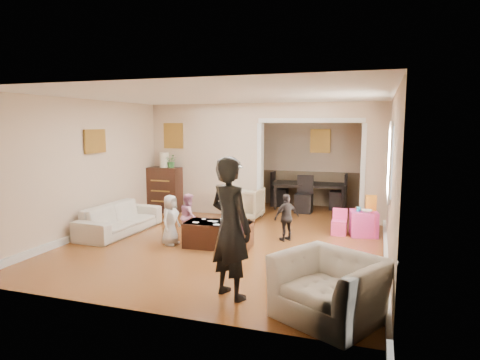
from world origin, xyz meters
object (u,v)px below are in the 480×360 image
(coffee_table, at_px, (218,235))
(coffee_cup, at_px, (223,221))
(armchair_front, at_px, (330,288))
(cyan_cup, at_px, (359,209))
(child_kneel_b, at_px, (189,216))
(child_toddler, at_px, (287,217))
(child_kneel_a, at_px, (170,220))
(table_lamp, at_px, (164,160))
(play_table, at_px, (364,223))
(adult_person, at_px, (230,228))
(dresser, at_px, (165,190))
(dining_table, at_px, (308,195))
(armchair_back, at_px, (244,203))
(sofa, at_px, (120,219))

(coffee_table, xyz_separation_m, coffee_cup, (0.10, -0.05, 0.26))
(armchair_front, bearing_deg, coffee_table, 163.56)
(cyan_cup, bearing_deg, coffee_table, -146.23)
(child_kneel_b, xyz_separation_m, child_toddler, (1.75, 0.45, 0.01))
(armchair_front, relative_size, child_kneel_a, 1.20)
(child_kneel_a, bearing_deg, table_lamp, 35.95)
(cyan_cup, xyz_separation_m, child_kneel_b, (-2.98, -1.22, -0.09))
(cyan_cup, bearing_deg, coffee_cup, -144.16)
(coffee_cup, bearing_deg, armchair_front, -45.78)
(armchair_front, relative_size, play_table, 2.17)
(child_kneel_b, bearing_deg, adult_person, -168.62)
(child_toddler, bearing_deg, coffee_cup, -4.40)
(coffee_table, distance_m, cyan_cup, 2.76)
(table_lamp, height_order, coffee_cup, table_lamp)
(dresser, bearing_deg, play_table, -9.28)
(coffee_cup, height_order, child_kneel_b, child_kneel_b)
(coffee_cup, height_order, dining_table, dining_table)
(play_table, relative_size, adult_person, 0.28)
(dining_table, height_order, child_kneel_b, child_kneel_b)
(child_kneel_b, bearing_deg, play_table, -92.03)
(armchair_back, distance_m, coffee_cup, 2.29)
(sofa, xyz_separation_m, child_kneel_a, (1.34, -0.42, 0.17))
(sofa, relative_size, armchair_front, 1.79)
(adult_person, bearing_deg, table_lamp, -24.24)
(cyan_cup, relative_size, child_kneel_b, 0.09)
(cyan_cup, distance_m, child_toddler, 1.45)
(sofa, height_order, cyan_cup, sofa)
(armchair_back, xyz_separation_m, child_toddler, (1.29, -1.46, 0.08))
(play_table, height_order, child_kneel_a, child_kneel_a)
(cyan_cup, bearing_deg, armchair_back, 164.73)
(armchair_back, xyz_separation_m, coffee_table, (0.24, -2.21, -0.14))
(dresser, xyz_separation_m, adult_person, (3.24, -4.29, 0.33))
(table_lamp, height_order, child_kneel_a, table_lamp)
(dresser, distance_m, coffee_cup, 3.40)
(dining_table, bearing_deg, armchair_front, -89.57)
(sofa, distance_m, child_kneel_a, 1.42)
(child_kneel_a, xyz_separation_m, child_toddler, (1.90, 0.90, -0.01))
(sofa, height_order, dresser, dresser)
(coffee_table, bearing_deg, play_table, 33.49)
(armchair_back, bearing_deg, sofa, 45.74)
(play_table, bearing_deg, armchair_back, 166.32)
(dresser, bearing_deg, table_lamp, 0.00)
(play_table, bearing_deg, dining_table, 121.39)
(coffee_cup, bearing_deg, table_lamp, 135.29)
(armchair_back, height_order, play_table, armchair_back)
(sofa, bearing_deg, adult_person, -123.55)
(sofa, height_order, play_table, sofa)
(coffee_table, height_order, dining_table, dining_table)
(play_table, relative_size, cyan_cup, 6.20)
(sofa, bearing_deg, coffee_table, -95.23)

